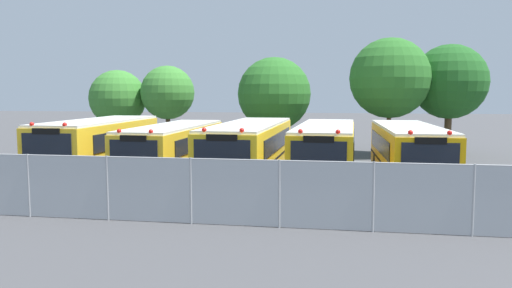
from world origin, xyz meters
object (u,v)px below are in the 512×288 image
(tree_0, at_px, (119,99))
(tree_3, at_px, (389,79))
(tree_2, at_px, (275,95))
(school_bus_2, at_px, (250,148))
(school_bus_3, at_px, (326,149))
(school_bus_4, at_px, (408,152))
(school_bus_1, at_px, (174,148))
(school_bus_0, at_px, (100,144))
(tree_1, at_px, (168,92))
(tree_4, at_px, (450,81))

(tree_0, distance_m, tree_3, 18.57)
(tree_0, bearing_deg, tree_2, -4.50)
(school_bus_2, relative_size, school_bus_3, 1.07)
(tree_2, bearing_deg, school_bus_4, -55.05)
(school_bus_1, height_order, school_bus_3, school_bus_3)
(tree_3, bearing_deg, school_bus_2, -125.43)
(tree_0, distance_m, tree_2, 11.34)
(school_bus_3, bearing_deg, school_bus_1, 1.55)
(tree_3, bearing_deg, school_bus_1, -137.55)
(school_bus_2, xyz_separation_m, tree_2, (-0.13, 10.03, 2.39))
(school_bus_1, relative_size, school_bus_3, 0.96)
(school_bus_1, bearing_deg, tree_0, -54.37)
(school_bus_3, relative_size, tree_0, 1.82)
(school_bus_3, height_order, tree_3, tree_3)
(tree_3, bearing_deg, school_bus_3, -110.10)
(school_bus_0, xyz_separation_m, tree_3, (14.42, 10.11, 3.33))
(school_bus_3, relative_size, school_bus_4, 1.05)
(school_bus_0, relative_size, school_bus_1, 0.97)
(tree_1, bearing_deg, tree_3, -3.30)
(school_bus_1, relative_size, tree_1, 1.66)
(school_bus_3, relative_size, tree_2, 1.61)
(school_bus_0, bearing_deg, tree_2, -126.52)
(tree_1, xyz_separation_m, tree_4, (18.67, 0.31, 0.66))
(tree_0, xyz_separation_m, tree_4, (22.37, 0.17, 1.16))
(tree_0, distance_m, tree_4, 22.40)
(tree_1, distance_m, tree_4, 18.69)
(school_bus_0, relative_size, school_bus_2, 0.87)
(school_bus_3, distance_m, tree_4, 13.68)
(tree_2, xyz_separation_m, tree_3, (7.19, -0.10, 0.99))
(school_bus_0, height_order, tree_3, tree_3)
(school_bus_0, distance_m, tree_0, 12.01)
(school_bus_4, height_order, tree_0, tree_0)
(tree_3, bearing_deg, school_bus_0, -144.97)
(school_bus_2, height_order, tree_0, tree_0)
(school_bus_4, height_order, tree_4, tree_4)
(school_bus_4, xyz_separation_m, tree_1, (-14.77, 11.00, 2.64))
(tree_2, xyz_separation_m, tree_4, (11.06, 1.06, 0.90))
(tree_2, bearing_deg, school_bus_0, -125.30)
(school_bus_3, xyz_separation_m, tree_3, (3.59, 9.82, 3.41))
(school_bus_1, distance_m, tree_0, 13.49)
(tree_1, bearing_deg, school_bus_1, -69.30)
(tree_3, xyz_separation_m, tree_4, (3.87, 1.16, -0.09))
(tree_1, height_order, tree_3, tree_3)
(tree_0, xyz_separation_m, tree_2, (11.30, -0.89, 0.26))
(tree_3, distance_m, tree_4, 4.04)
(school_bus_1, xyz_separation_m, tree_0, (-7.74, 10.83, 2.20))
(school_bus_3, bearing_deg, tree_1, -42.24)
(school_bus_4, xyz_separation_m, tree_0, (-18.47, 11.14, 2.15))
(school_bus_0, relative_size, school_bus_4, 0.98)
(school_bus_1, distance_m, tree_2, 10.85)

